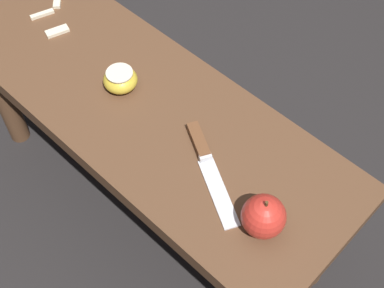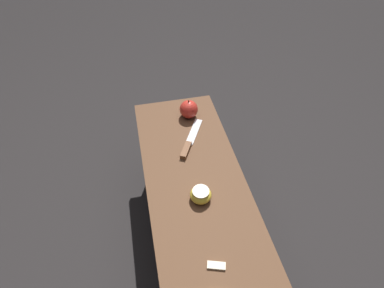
{
  "view_description": "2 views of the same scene",
  "coord_description": "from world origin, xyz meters",
  "px_view_note": "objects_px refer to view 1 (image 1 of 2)",
  "views": [
    {
      "loc": [
        -0.6,
        0.46,
        1.31
      ],
      "look_at": [
        -0.18,
        0.02,
        0.46
      ],
      "focal_mm": 50.0,
      "sensor_mm": 36.0,
      "label": 1
    },
    {
      "loc": [
        0.63,
        -0.16,
        1.32
      ],
      "look_at": [
        -0.18,
        0.02,
        0.46
      ],
      "focal_mm": 28.0,
      "sensor_mm": 36.0,
      "label": 2
    }
  ],
  "objects_px": {
    "knife": "(205,157)",
    "apple_cut": "(121,79)",
    "apple_whole": "(264,216)",
    "wooden_bench": "(143,122)"
  },
  "relations": [
    {
      "from": "knife",
      "to": "apple_whole",
      "type": "height_order",
      "value": "apple_whole"
    },
    {
      "from": "knife",
      "to": "apple_whole",
      "type": "xyz_separation_m",
      "value": [
        -0.18,
        0.04,
        0.03
      ]
    },
    {
      "from": "knife",
      "to": "apple_cut",
      "type": "height_order",
      "value": "apple_cut"
    },
    {
      "from": "wooden_bench",
      "to": "apple_whole",
      "type": "bearing_deg",
      "value": 172.2
    },
    {
      "from": "apple_whole",
      "to": "apple_cut",
      "type": "distance_m",
      "value": 0.45
    },
    {
      "from": "wooden_bench",
      "to": "apple_whole",
      "type": "xyz_separation_m",
      "value": [
        -0.38,
        0.05,
        0.11
      ]
    },
    {
      "from": "apple_whole",
      "to": "apple_cut",
      "type": "relative_size",
      "value": 1.22
    },
    {
      "from": "apple_cut",
      "to": "wooden_bench",
      "type": "bearing_deg",
      "value": 176.98
    },
    {
      "from": "knife",
      "to": "apple_cut",
      "type": "xyz_separation_m",
      "value": [
        0.26,
        -0.02,
        0.02
      ]
    },
    {
      "from": "apple_whole",
      "to": "knife",
      "type": "bearing_deg",
      "value": -12.12
    }
  ]
}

